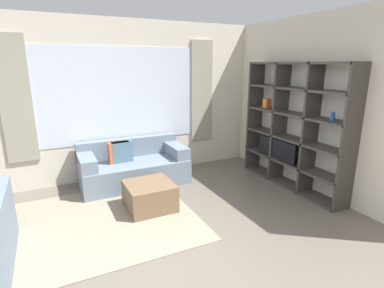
{
  "coord_description": "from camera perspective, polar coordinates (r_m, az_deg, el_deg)",
  "views": [
    {
      "loc": [
        -1.17,
        -2.02,
        1.97
      ],
      "look_at": [
        0.67,
        1.72,
        0.85
      ],
      "focal_mm": 28.0,
      "sensor_mm": 36.0,
      "label": 1
    }
  ],
  "objects": [
    {
      "name": "wall_right",
      "position": [
        5.22,
        19.98,
        7.3
      ],
      "size": [
        0.07,
        4.34,
        2.7
      ],
      "primitive_type": "cube",
      "color": "beige",
      "rests_on": "ground_plane"
    },
    {
      "name": "area_rug",
      "position": [
        4.14,
        -18.37,
        -14.13
      ],
      "size": [
        2.57,
        2.09,
        0.01
      ],
      "primitive_type": "cube",
      "color": "gray",
      "rests_on": "ground_plane"
    },
    {
      "name": "ottoman",
      "position": [
        4.28,
        -8.1,
        -9.77
      ],
      "size": [
        0.63,
        0.64,
        0.38
      ],
      "color": "brown",
      "rests_on": "ground_plane"
    },
    {
      "name": "couch_main",
      "position": [
        5.16,
        -11.15,
        -4.28
      ],
      "size": [
        1.74,
        0.83,
        0.74
      ],
      "color": "slate",
      "rests_on": "ground_plane"
    },
    {
      "name": "shelving_unit",
      "position": [
        5.08,
        19.02,
        3.04
      ],
      "size": [
        0.35,
        2.03,
        2.0
      ],
      "color": "silver",
      "rests_on": "ground_plane"
    },
    {
      "name": "wall_back",
      "position": [
        5.35,
        -13.48,
        8.04
      ],
      "size": [
        6.25,
        0.11,
        2.7
      ],
      "color": "beige",
      "rests_on": "ground_plane"
    },
    {
      "name": "ground_plane",
      "position": [
        3.06,
        3.36,
        -25.15
      ],
      "size": [
        16.0,
        16.0,
        0.0
      ],
      "primitive_type": "plane",
      "color": "#665B51"
    }
  ]
}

